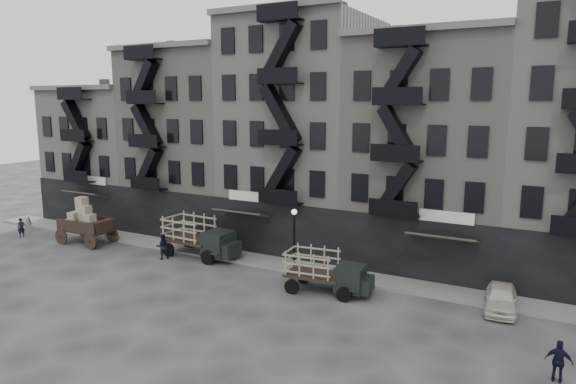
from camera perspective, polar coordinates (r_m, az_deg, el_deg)
The scene contains 15 objects.
ground at distance 33.17m, azimuth -6.11°, elevation -9.47°, with size 140.00×140.00×0.00m, color #38383A.
sidewalk at distance 36.13m, azimuth -2.72°, elevation -7.65°, with size 55.00×2.50×0.15m, color slate.
building_west at distance 52.14m, azimuth -18.36°, elevation 4.00°, with size 10.00×11.35×13.20m.
building_midwest at distance 45.26m, azimuth -9.70°, elevation 5.42°, with size 10.00×11.35×16.20m.
building_center at distance 39.81m, azimuth 1.73°, elevation 6.38°, with size 10.00×11.35×18.20m.
building_mideast at distance 36.52m, azimuth 15.92°, elevation 4.09°, with size 10.00×11.35×16.20m.
lamp_post at distance 32.99m, azimuth 0.68°, elevation -4.47°, with size 0.36×0.36×4.28m.
horse at distance 49.67m, azimuth -27.17°, elevation -3.09°, with size 0.76×1.68×1.42m, color beige.
wagon at distance 43.28m, azimuth -21.67°, elevation -2.60°, with size 4.43×2.49×3.68m.
stake_truck_west at distance 37.33m, azimuth -9.80°, elevation -4.65°, with size 5.93×2.68×2.92m.
stake_truck_east at distance 30.23m, azimuth 4.24°, elevation -8.51°, with size 5.21×2.51×2.54m.
car_east at distance 30.20m, azimuth 22.58°, elevation -10.84°, with size 1.62×4.02×1.37m, color beige.
pedestrian_west at distance 47.77m, azimuth -27.52°, elevation -3.51°, with size 0.57×0.37×1.57m, color black.
pedestrian_mid at distance 37.58m, azimuth -13.77°, elevation -5.90°, with size 0.88×0.69×1.82m, color black.
policeman at distance 24.00m, azimuth 27.88°, elevation -16.30°, with size 1.03×0.43×1.76m, color black.
Camera 1 is at (17.87, -25.66, 11.08)m, focal length 32.00 mm.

